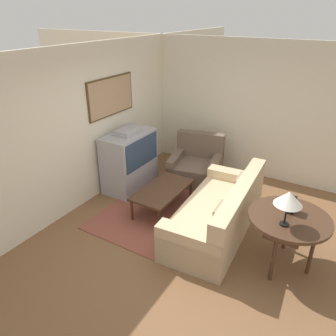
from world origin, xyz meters
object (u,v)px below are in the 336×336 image
armchair (196,166)px  couch (219,214)px  tv (130,160)px  console_table (289,221)px  mantel_clock (292,205)px  table_lamp (289,199)px  coffee_table (163,191)px

armchair → couch: bearing=-64.2°
tv → armchair: tv is taller
armchair → console_table: size_ratio=1.09×
couch → mantel_clock: size_ratio=11.19×
table_lamp → mantel_clock: 0.45m
coffee_table → mantel_clock: size_ratio=5.88×
armchair → table_lamp: bearing=-53.4°
tv → console_table: bearing=-102.7°
couch → mantel_clock: mantel_clock is taller
couch → table_lamp: (-0.45, -1.02, 0.84)m
coffee_table → armchair: bearing=0.8°
couch → armchair: 1.77m
coffee_table → table_lamp: size_ratio=2.50×
armchair → console_table: armchair is taller
tv → table_lamp: (-0.91, -3.07, 0.58)m
armchair → coffee_table: size_ratio=0.97×
console_table → armchair: bearing=52.7°
armchair → console_table: (-1.63, -2.14, 0.42)m
mantel_clock → console_table: bearing=-168.0°
tv → coffee_table: 1.06m
armchair → mantel_clock: bearing=-47.5°
couch → armchair: armchair is taller
armchair → mantel_clock: size_ratio=5.73×
couch → armchair: size_ratio=1.95×
coffee_table → mantel_clock: 2.16m
coffee_table → table_lamp: (-0.53, -2.09, 0.77)m
couch → mantel_clock: (-0.10, -1.02, 0.57)m
console_table → couch: bearing=77.3°
tv → couch: bearing=-102.6°
tv → table_lamp: size_ratio=2.56×
table_lamp → mantel_clock: size_ratio=2.36×
coffee_table → tv: bearing=68.8°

